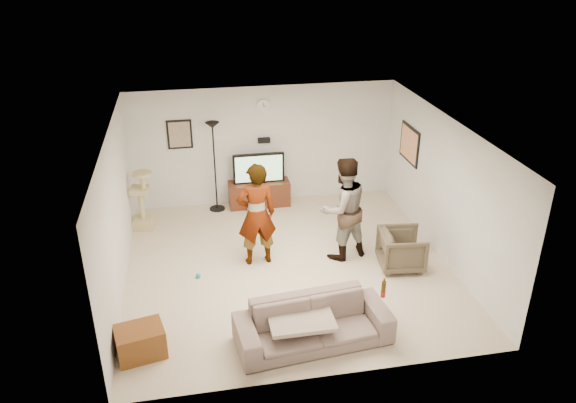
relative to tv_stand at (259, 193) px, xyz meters
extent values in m
cube|color=beige|center=(0.15, -2.50, -0.28)|extent=(5.50, 5.50, 0.02)
cube|color=white|center=(0.15, -2.50, 2.24)|extent=(5.50, 5.50, 0.02)
cube|color=silver|center=(0.15, 0.25, 0.98)|extent=(5.50, 0.04, 2.50)
cube|color=silver|center=(0.15, -5.25, 0.98)|extent=(5.50, 0.04, 2.50)
cube|color=silver|center=(-2.60, -2.50, 0.98)|extent=(0.04, 5.50, 2.50)
cube|color=silver|center=(2.90, -2.50, 0.98)|extent=(0.04, 5.50, 2.50)
cylinder|color=silver|center=(0.15, 0.22, 1.83)|extent=(0.26, 0.04, 0.26)
cube|color=black|center=(0.15, 0.19, 1.11)|extent=(0.25, 0.10, 0.10)
cube|color=gray|center=(-1.55, 0.23, 1.33)|extent=(0.42, 0.03, 0.52)
cube|color=tan|center=(2.88, -0.90, 1.23)|extent=(0.03, 0.78, 0.62)
cube|color=#411D11|center=(0.00, 0.00, 0.00)|extent=(1.27, 0.45, 0.53)
cube|color=silver|center=(-0.10, -0.40, -0.23)|extent=(0.40, 0.30, 0.07)
cube|color=black|center=(0.00, 0.00, 0.58)|extent=(1.06, 0.08, 0.63)
cube|color=#43F465|center=(0.00, -0.04, 0.58)|extent=(0.98, 0.01, 0.56)
cylinder|color=black|center=(-0.90, -0.04, 0.68)|extent=(0.32, 0.32, 1.89)
cube|color=tan|center=(-2.38, -0.59, 0.33)|extent=(0.44, 0.44, 1.19)
imported|color=#B9B9B9|center=(-0.35, -2.27, 0.66)|extent=(0.71, 0.50, 1.86)
imported|color=#2E4D9A|center=(1.15, -2.34, 0.67)|extent=(1.08, 0.94, 1.87)
imported|color=#75605A|center=(0.13, -4.54, 0.05)|extent=(2.24, 1.07, 0.63)
cube|color=#B8A590|center=(-0.05, -4.54, 0.16)|extent=(0.90, 0.70, 0.06)
cylinder|color=#412A0C|center=(1.12, -4.54, 0.49)|extent=(0.06, 0.06, 0.25)
imported|color=#4B4131|center=(2.06, -2.89, 0.07)|extent=(0.83, 0.81, 0.68)
cube|color=brown|center=(-2.25, -4.37, -0.05)|extent=(0.73, 0.61, 0.43)
sphere|color=#0995A6|center=(-1.41, -2.60, -0.22)|extent=(0.08, 0.08, 0.08)
camera|label=1|loc=(-1.39, -10.68, 4.96)|focal=34.88mm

